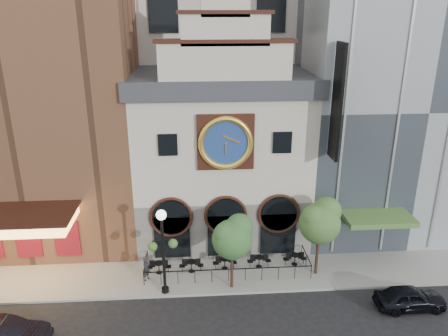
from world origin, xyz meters
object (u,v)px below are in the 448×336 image
object	(u,v)px
bistro_2	(225,262)
tree_right	(320,220)
bistro_3	(259,261)
car_left	(5,335)
bistro_1	(191,265)
tree_left	(233,236)
lamppost	(163,243)
pedestrian	(146,269)
car_right	(410,298)
bistro_4	(295,259)
bistro_0	(159,267)

from	to	relation	value
bistro_2	tree_right	distance (m)	6.89
bistro_3	car_left	xyz separation A→B (m)	(-14.07, -6.15, 0.12)
bistro_1	tree_left	distance (m)	4.38
bistro_2	lamppost	distance (m)	5.32
bistro_1	bistro_2	distance (m)	2.22
bistro_3	pedestrian	distance (m)	7.41
car_right	lamppost	bearing A→B (deg)	80.07
car_right	tree_right	bearing A→B (deg)	49.78
lamppost	bistro_4	bearing A→B (deg)	2.60
bistro_0	car_left	world-z (taller)	car_left
bistro_4	pedestrian	distance (m)	9.84
pedestrian	lamppost	distance (m)	3.22
bistro_2	tree_right	size ratio (longest dim) A/B	0.30
bistro_1	car_left	distance (m)	11.24
bistro_2	bistro_3	world-z (taller)	same
lamppost	car_right	bearing A→B (deg)	-22.50
car_right	lamppost	size ratio (longest dim) A/B	0.73
bistro_1	bistro_3	world-z (taller)	same
bistro_1	bistro_0	bearing A→B (deg)	-179.79
lamppost	bistro_0	bearing A→B (deg)	90.78
bistro_2	lamppost	world-z (taller)	lamppost
tree_left	bistro_4	bearing A→B (deg)	26.04
pedestrian	tree_right	world-z (taller)	tree_right
bistro_0	tree_left	size ratio (longest dim) A/B	0.33
bistro_1	lamppost	size ratio (longest dim) A/B	0.29
bistro_4	tree_right	distance (m)	3.73
car_right	car_left	distance (m)	22.24
tree_right	lamppost	bearing A→B (deg)	-171.99
tree_right	car_right	bearing A→B (deg)	-39.65
bistro_4	car_right	world-z (taller)	car_right
bistro_2	pedestrian	distance (m)	5.13
bistro_1	pedestrian	bearing A→B (deg)	-165.82
bistro_3	bistro_4	size ratio (longest dim) A/B	1.00
bistro_0	bistro_2	world-z (taller)	same
bistro_4	tree_left	size ratio (longest dim) A/B	0.33
bistro_0	car_right	distance (m)	15.38
bistro_1	bistro_2	size ratio (longest dim) A/B	1.00
bistro_4	tree_right	xyz separation A→B (m)	(1.20, -1.04, 3.37)
bistro_1	car_right	size ratio (longest dim) A/B	0.39
bistro_2	car_right	world-z (taller)	car_right
bistro_0	lamppost	bearing A→B (deg)	-76.07
bistro_1	bistro_3	size ratio (longest dim) A/B	1.00
bistro_1	tree_right	xyz separation A→B (m)	(8.15, -0.71, 3.37)
bistro_4	tree_left	world-z (taller)	tree_left
bistro_3	bistro_1	bearing A→B (deg)	-176.88
bistro_1	car_right	distance (m)	13.38
lamppost	tree_left	world-z (taller)	lamppost
bistro_2	bistro_3	distance (m)	2.30
bistro_0	car_left	size ratio (longest dim) A/B	0.36
pedestrian	car_left	bearing A→B (deg)	160.47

